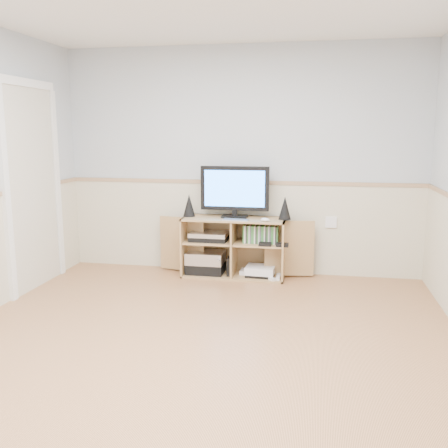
# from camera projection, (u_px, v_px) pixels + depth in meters

# --- Properties ---
(room) EXTENTS (4.04, 4.54, 2.54)m
(room) POSITION_uv_depth(u_px,v_px,m) (188.00, 184.00, 3.49)
(room) COLOR tan
(room) RESTS_ON ground
(media_cabinet) EXTENTS (1.74, 0.42, 0.65)m
(media_cabinet) POSITION_uv_depth(u_px,v_px,m) (235.00, 246.00, 5.52)
(media_cabinet) COLOR tan
(media_cabinet) RESTS_ON floor
(monitor) EXTENTS (0.75, 0.18, 0.56)m
(monitor) POSITION_uv_depth(u_px,v_px,m) (235.00, 190.00, 5.40)
(monitor) COLOR black
(monitor) RESTS_ON media_cabinet
(speaker_left) EXTENTS (0.13, 0.13, 0.25)m
(speaker_left) POSITION_uv_depth(u_px,v_px,m) (189.00, 205.00, 5.50)
(speaker_left) COLOR black
(speaker_left) RESTS_ON media_cabinet
(speaker_right) EXTENTS (0.13, 0.13, 0.25)m
(speaker_right) POSITION_uv_depth(u_px,v_px,m) (285.00, 208.00, 5.31)
(speaker_right) COLOR black
(speaker_right) RESTS_ON media_cabinet
(keyboard) EXTENTS (0.28, 0.13, 0.01)m
(keyboard) POSITION_uv_depth(u_px,v_px,m) (236.00, 220.00, 5.27)
(keyboard) COLOR silver
(keyboard) RESTS_ON media_cabinet
(mouse) EXTENTS (0.11, 0.08, 0.04)m
(mouse) POSITION_uv_depth(u_px,v_px,m) (265.00, 220.00, 5.21)
(mouse) COLOR white
(mouse) RESTS_ON media_cabinet
(av_components) EXTENTS (0.50, 0.30, 0.47)m
(av_components) POSITION_uv_depth(u_px,v_px,m) (207.00, 255.00, 5.55)
(av_components) COLOR black
(av_components) RESTS_ON media_cabinet
(game_consoles) EXTENTS (0.45, 0.30, 0.11)m
(game_consoles) POSITION_uv_depth(u_px,v_px,m) (259.00, 271.00, 5.46)
(game_consoles) COLOR white
(game_consoles) RESTS_ON media_cabinet
(game_cases) EXTENTS (0.38, 0.13, 0.19)m
(game_cases) POSITION_uv_depth(u_px,v_px,m) (261.00, 234.00, 5.37)
(game_cases) COLOR #3F8C3F
(game_cases) RESTS_ON media_cabinet
(wall_outlet) EXTENTS (0.12, 0.03, 0.12)m
(wall_outlet) POSITION_uv_depth(u_px,v_px,m) (331.00, 222.00, 5.45)
(wall_outlet) COLOR white
(wall_outlet) RESTS_ON wall_back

